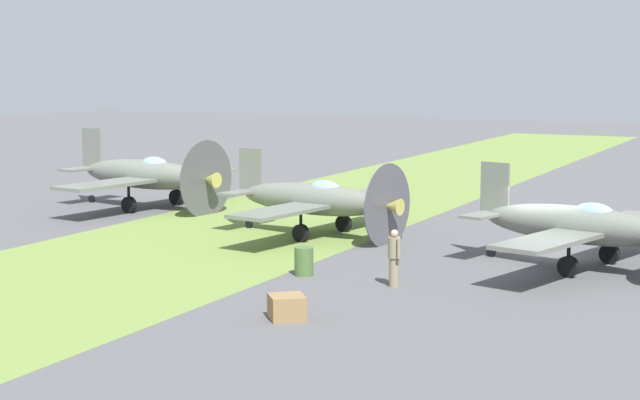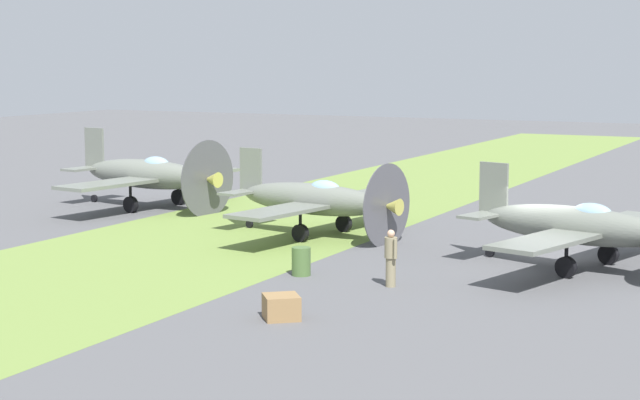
% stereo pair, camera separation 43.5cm
% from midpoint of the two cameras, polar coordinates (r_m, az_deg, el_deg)
% --- Properties ---
extents(ground_plane, '(160.00, 160.00, 0.00)m').
position_cam_midpoint_polar(ground_plane, '(36.68, 12.16, -3.23)').
color(ground_plane, '#515154').
extents(grass_verge, '(120.00, 11.00, 0.01)m').
position_cam_midpoint_polar(grass_verge, '(41.41, -4.57, -1.84)').
color(grass_verge, olive).
rests_on(grass_verge, ground).
extents(airplane_lead, '(9.66, 7.74, 3.43)m').
position_cam_midpoint_polar(airplane_lead, '(35.25, 14.09, -1.36)').
color(airplane_lead, slate).
rests_on(airplane_lead, ground).
extents(airplane_wingman, '(9.59, 7.63, 3.39)m').
position_cam_midpoint_polar(airplane_wingman, '(40.71, 0.06, 0.03)').
color(airplane_wingman, slate).
rests_on(airplane_wingman, ground).
extents(airplane_trail, '(10.47, 8.32, 3.71)m').
position_cam_midpoint_polar(airplane_trail, '(48.93, -8.93, 1.37)').
color(airplane_trail, slate).
rests_on(airplane_trail, ground).
extents(ground_crew_mechanic, '(0.43, 0.52, 1.73)m').
position_cam_midpoint_polar(ground_crew_mechanic, '(31.81, 4.21, -3.06)').
color(ground_crew_mechanic, '#847A5B').
rests_on(ground_crew_mechanic, ground).
extents(fuel_drum, '(0.60, 0.60, 0.90)m').
position_cam_midpoint_polar(fuel_drum, '(33.44, -0.65, -3.31)').
color(fuel_drum, '#476633').
rests_on(fuel_drum, ground).
extents(supply_crate, '(1.27, 1.27, 0.64)m').
position_cam_midpoint_polar(supply_crate, '(27.96, -1.64, -5.77)').
color(supply_crate, olive).
rests_on(supply_crate, ground).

